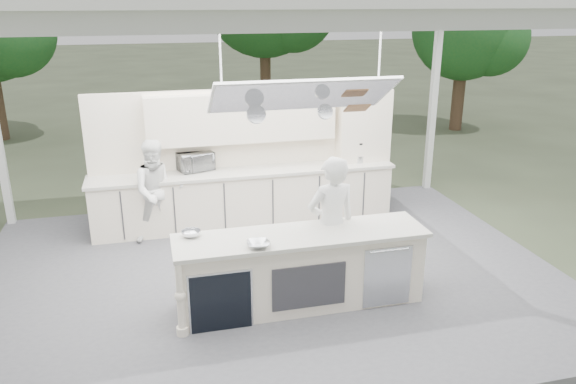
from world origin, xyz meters
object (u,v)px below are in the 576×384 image
object	(u,v)px
head_chef	(331,225)
back_counter	(246,197)
sous_chef	(158,191)
demo_island	(300,270)

from	to	relation	value
head_chef	back_counter	bearing A→B (deg)	-82.89
sous_chef	back_counter	bearing A→B (deg)	6.19
back_counter	head_chef	bearing A→B (deg)	-75.25
demo_island	back_counter	distance (m)	2.82
demo_island	sous_chef	xyz separation A→B (m)	(-1.61, 2.46, 0.34)
demo_island	head_chef	xyz separation A→B (m)	(0.49, 0.27, 0.43)
demo_island	sous_chef	bearing A→B (deg)	123.22
back_counter	sous_chef	xyz separation A→B (m)	(-1.43, -0.35, 0.34)
demo_island	sous_chef	size ratio (longest dim) A/B	1.90
demo_island	head_chef	distance (m)	0.71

